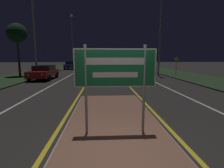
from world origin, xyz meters
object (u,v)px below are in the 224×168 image
(streetlight_left_far, at_px, (72,36))
(streetlight_right_near, at_px, (161,15))
(car_receding_0, at_px, (137,73))
(highway_sign, at_px, (115,72))
(car_receding_2, at_px, (133,64))
(streetlight_left_near, at_px, (33,11))
(car_approaching_0, at_px, (44,72))
(car_approaching_1, at_px, (71,65))
(car_approaching_2, at_px, (79,63))
(car_receding_1, at_px, (146,67))
(warning_sign, at_px, (176,64))

(streetlight_left_far, bearing_deg, streetlight_right_near, -53.02)
(streetlight_right_near, distance_m, car_receding_0, 8.20)
(highway_sign, distance_m, car_receding_2, 32.12)
(streetlight_right_near, height_order, car_receding_2, streetlight_right_near)
(car_receding_0, bearing_deg, streetlight_left_near, 168.12)
(streetlight_right_near, relative_size, car_approaching_0, 2.28)
(car_receding_0, bearing_deg, car_approaching_1, 117.45)
(streetlight_left_far, relative_size, car_approaching_2, 2.37)
(streetlight_left_near, relative_size, car_receding_1, 2.23)
(streetlight_left_near, bearing_deg, car_receding_1, 29.79)
(streetlight_left_near, bearing_deg, car_receding_0, -11.88)
(highway_sign, bearing_deg, warning_sign, 61.97)
(car_approaching_2, xyz_separation_m, warning_sign, (14.33, -23.00, 0.59))
(streetlight_left_far, distance_m, car_approaching_2, 8.86)
(streetlight_left_far, relative_size, car_approaching_0, 2.35)
(highway_sign, xyz_separation_m, warning_sign, (8.38, 15.74, -0.35))
(car_approaching_0, distance_m, car_approaching_2, 26.00)
(car_receding_1, xyz_separation_m, car_approaching_2, (-11.76, 18.75, 0.02))
(streetlight_right_near, relative_size, car_receding_1, 2.17)
(streetlight_left_far, bearing_deg, car_receding_2, -1.79)
(streetlight_left_far, distance_m, warning_sign, 22.43)
(car_approaching_0, height_order, car_approaching_2, car_approaching_2)
(car_receding_0, bearing_deg, car_approaching_0, 167.78)
(streetlight_right_near, bearing_deg, car_receding_2, 90.35)
(streetlight_left_far, bearing_deg, car_receding_0, -66.68)
(car_receding_0, height_order, car_receding_2, car_receding_0)
(car_receding_1, bearing_deg, car_receding_0, -108.47)
(highway_sign, height_order, car_receding_0, highway_sign)
(car_approaching_2, relative_size, warning_sign, 2.05)
(streetlight_right_near, height_order, car_approaching_2, streetlight_right_near)
(warning_sign, bearing_deg, streetlight_left_far, 132.28)
(streetlight_left_near, bearing_deg, car_approaching_0, -7.65)
(streetlight_right_near, height_order, car_approaching_0, streetlight_right_near)
(warning_sign, bearing_deg, car_receding_0, -138.99)
(streetlight_left_far, xyz_separation_m, car_approaching_0, (0.35, -19.17, -5.71))
(highway_sign, xyz_separation_m, car_approaching_1, (-6.10, 27.90, -0.97))
(streetlight_left_near, relative_size, car_approaching_1, 2.51)
(car_approaching_0, distance_m, car_approaching_1, 15.16)
(streetlight_left_near, height_order, car_receding_2, streetlight_left_near)
(streetlight_left_far, xyz_separation_m, car_receding_2, (12.38, -0.39, -5.66))
(streetlight_right_near, xyz_separation_m, car_receding_2, (-0.10, 16.18, -5.97))
(highway_sign, relative_size, car_receding_1, 0.50)
(car_approaching_0, bearing_deg, car_approaching_1, 90.46)
(car_approaching_0, relative_size, car_approaching_1, 1.07)
(car_receding_1, xyz_separation_m, car_approaching_1, (-11.91, 7.90, -0.01))
(highway_sign, relative_size, car_approaching_0, 0.52)
(car_approaching_2, height_order, warning_sign, warning_sign)
(streetlight_left_near, relative_size, warning_sign, 4.84)
(streetlight_left_near, height_order, car_receding_0, streetlight_left_near)
(car_receding_0, height_order, car_approaching_2, car_approaching_2)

